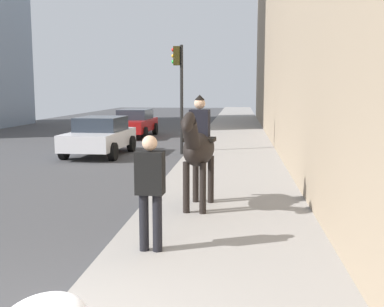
% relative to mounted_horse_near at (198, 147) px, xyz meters
% --- Properties ---
extents(mounted_horse_near, '(2.15, 0.72, 2.25)m').
position_rel_mounted_horse_near_xyz_m(mounted_horse_near, '(0.00, 0.00, 0.00)').
color(mounted_horse_near, black).
rests_on(mounted_horse_near, sidewalk_slab).
extents(pedestrian_greeting, '(0.28, 0.41, 1.70)m').
position_rel_mounted_horse_near_xyz_m(pedestrian_greeting, '(-2.54, 0.47, -0.25)').
color(pedestrian_greeting, black).
rests_on(pedestrian_greeting, sidewalk_slab).
extents(car_near_lane, '(4.37, 1.95, 1.44)m').
position_rel_mounted_horse_near_xyz_m(car_near_lane, '(15.08, 4.67, -0.60)').
color(car_near_lane, maroon).
rests_on(car_near_lane, ground).
extents(car_mid_lane, '(4.02, 2.12, 1.44)m').
position_rel_mounted_horse_near_xyz_m(car_mid_lane, '(8.09, 4.43, -0.60)').
color(car_mid_lane, silver).
rests_on(car_mid_lane, ground).
extents(traffic_light_near_curb, '(0.20, 0.44, 4.11)m').
position_rel_mounted_horse_near_xyz_m(traffic_light_near_curb, '(8.65, 1.48, 1.39)').
color(traffic_light_near_curb, black).
rests_on(traffic_light_near_curb, ground).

